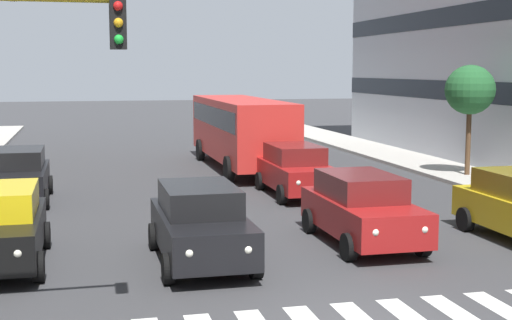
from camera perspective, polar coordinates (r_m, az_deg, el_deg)
The scene contains 6 objects.
car_1 at distance 18.06m, azimuth 8.31°, elevation -3.76°, with size 2.02×4.44×1.72m.
car_2 at distance 16.18m, azimuth -4.38°, elevation -4.98°, with size 2.02×4.44×1.72m.
car_row2_0 at distance 24.68m, azimuth 3.13°, elevation -0.77°, with size 2.02×4.44×1.72m.
car_row2_1 at distance 24.63m, azimuth -18.19°, elevation -1.13°, with size 2.02×4.44×1.72m.
bus_behind_traffic at distance 31.34m, azimuth -1.24°, elevation 2.72°, with size 2.78×10.50×3.00m.
street_tree_2 at distance 29.55m, azimuth 16.45°, elevation 5.26°, with size 1.93×1.93×4.30m.
Camera 1 is at (4.53, 10.80, 4.28)m, focal length 50.96 mm.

